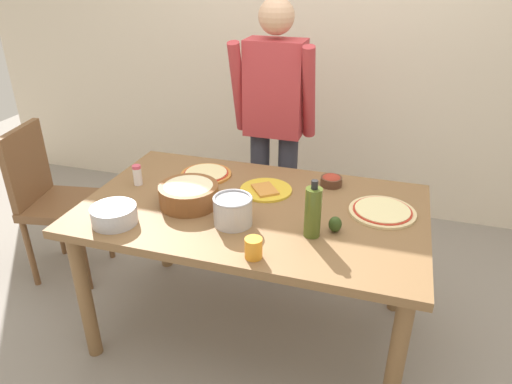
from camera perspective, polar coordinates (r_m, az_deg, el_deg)
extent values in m
plane|color=gray|center=(2.67, -0.33, -16.19)|extent=(8.00, 8.00, 0.00)
cube|color=beige|center=(3.54, 7.85, 18.24)|extent=(5.60, 0.10, 2.60)
cube|color=brown|center=(2.23, -0.38, -2.16)|extent=(1.60, 0.96, 0.04)
cylinder|color=brown|center=(2.44, -20.07, -11.78)|extent=(0.07, 0.07, 0.72)
cylinder|color=brown|center=(2.07, 16.54, -19.59)|extent=(0.07, 0.07, 0.72)
cylinder|color=brown|center=(2.99, -11.28, -2.92)|extent=(0.07, 0.07, 0.72)
cylinder|color=brown|center=(2.69, 17.26, -7.39)|extent=(0.07, 0.07, 0.72)
cylinder|color=#2D2D38|center=(3.07, 0.47, -0.17)|extent=(0.12, 0.12, 0.85)
cylinder|color=#2D2D38|center=(3.02, 3.73, -0.63)|extent=(0.12, 0.12, 0.85)
cube|color=#B7383D|center=(2.79, 2.33, 12.46)|extent=(0.34, 0.20, 0.55)
cylinder|color=#B7383D|center=(2.81, -2.18, 12.53)|extent=(0.07, 0.21, 0.55)
cylinder|color=#B7383D|center=(2.70, 6.45, 11.81)|extent=(0.07, 0.21, 0.55)
sphere|color=tan|center=(2.72, 2.50, 20.54)|extent=(0.20, 0.20, 0.20)
cube|color=brown|center=(3.05, -22.32, -1.47)|extent=(0.46, 0.46, 0.05)
cube|color=brown|center=(3.04, -26.11, 2.92)|extent=(0.10, 0.38, 0.45)
cylinder|color=brown|center=(2.97, -20.10, -7.50)|extent=(0.04, 0.04, 0.45)
cylinder|color=brown|center=(3.22, -17.52, -4.17)|extent=(0.04, 0.04, 0.45)
cylinder|color=brown|center=(3.13, -25.69, -6.74)|extent=(0.04, 0.04, 0.45)
cylinder|color=brown|center=(3.37, -22.80, -3.65)|extent=(0.04, 0.04, 0.45)
cylinder|color=beige|center=(2.23, 15.07, -2.34)|extent=(0.30, 0.30, 0.01)
cylinder|color=#B22D1E|center=(2.23, 15.09, -2.16)|extent=(0.27, 0.27, 0.00)
cylinder|color=beige|center=(2.23, 15.10, -2.07)|extent=(0.25, 0.25, 0.00)
cylinder|color=#C67A33|center=(2.54, -6.07, 2.15)|extent=(0.27, 0.27, 0.01)
cylinder|color=#B22D1E|center=(2.53, -6.08, 2.32)|extent=(0.24, 0.24, 0.00)
cylinder|color=beige|center=(2.53, -6.08, 2.40)|extent=(0.22, 0.22, 0.00)
cylinder|color=gold|center=(2.35, 1.22, 0.26)|extent=(0.26, 0.26, 0.01)
cube|color=#CC8438|center=(2.33, 1.09, 0.31)|extent=(0.16, 0.17, 0.01)
cylinder|color=brown|center=(2.23, -8.15, -0.35)|extent=(0.28, 0.28, 0.10)
ellipsoid|color=beige|center=(2.21, -8.21, 0.57)|extent=(0.25, 0.25, 0.05)
cylinder|color=#B7B7BC|center=(2.15, -16.83, -2.68)|extent=(0.20, 0.20, 0.08)
cylinder|color=#4C2D1E|center=(2.44, 9.12, 1.29)|extent=(0.11, 0.11, 0.04)
ellipsoid|color=#9E3323|center=(2.43, 9.14, 1.55)|extent=(0.10, 0.10, 0.05)
cylinder|color=#47561E|center=(1.95, 6.91, -2.48)|extent=(0.07, 0.07, 0.22)
cylinder|color=black|center=(1.89, 7.12, 0.89)|extent=(0.03, 0.03, 0.04)
cylinder|color=#B7B7BC|center=(2.05, -2.82, -2.38)|extent=(0.17, 0.17, 0.12)
torus|color=#A5A5AD|center=(2.02, -2.86, -0.80)|extent=(0.17, 0.17, 0.01)
cylinder|color=orange|center=(1.84, -0.31, -6.82)|extent=(0.07, 0.07, 0.08)
cylinder|color=white|center=(2.48, -14.18, 1.85)|extent=(0.04, 0.04, 0.09)
cylinder|color=#D84C66|center=(2.46, -14.32, 2.96)|extent=(0.04, 0.04, 0.02)
ellipsoid|color=#2D4219|center=(2.03, 9.58, -3.88)|extent=(0.06, 0.06, 0.07)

